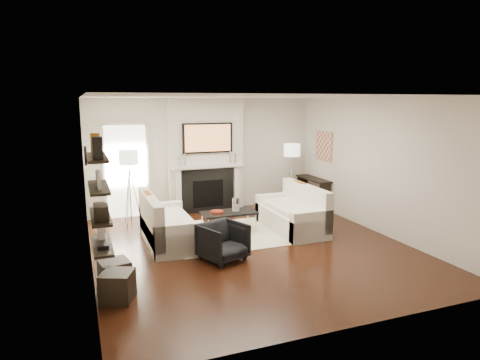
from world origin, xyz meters
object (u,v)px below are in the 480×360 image
object	(u,v)px
ottoman_near	(115,274)
armchair	(223,240)
coffee_table	(229,213)
loveseat_left_base	(170,232)
lamp_right_shade	(292,150)
loveseat_right_base	(291,220)
lamp_left_shade	(128,157)

from	to	relation	value
ottoman_near	armchair	bearing A→B (deg)	15.00
ottoman_near	coffee_table	bearing A→B (deg)	38.53
loveseat_left_base	lamp_right_shade	size ratio (longest dim) A/B	4.50
coffee_table	ottoman_near	bearing A→B (deg)	-141.47
loveseat_left_base	loveseat_right_base	bearing A→B (deg)	-1.48
armchair	coffee_table	bearing A→B (deg)	45.47
loveseat_right_base	armchair	world-z (taller)	armchair
loveseat_left_base	coffee_table	xyz separation A→B (m)	(1.27, 0.27, 0.19)
loveseat_right_base	lamp_right_shade	bearing A→B (deg)	62.55
armchair	loveseat_left_base	bearing A→B (deg)	98.15
loveseat_right_base	armchair	xyz separation A→B (m)	(-1.86, -1.10, 0.14)
ottoman_near	loveseat_left_base	bearing A→B (deg)	55.59
loveseat_right_base	lamp_right_shade	world-z (taller)	lamp_right_shade
coffee_table	lamp_left_shade	bearing A→B (deg)	143.04
coffee_table	ottoman_near	world-z (taller)	coffee_table
loveseat_left_base	coffee_table	world-z (taller)	same
coffee_table	ottoman_near	xyz separation A→B (m)	(-2.40, -1.91, -0.20)
coffee_table	armchair	bearing A→B (deg)	-113.02
loveseat_right_base	lamp_right_shade	size ratio (longest dim) A/B	4.50
coffee_table	lamp_left_shade	world-z (taller)	lamp_left_shade
loveseat_left_base	ottoman_near	bearing A→B (deg)	-124.41
armchair	lamp_right_shade	world-z (taller)	lamp_right_shade
loveseat_left_base	armchair	size ratio (longest dim) A/B	2.60
armchair	lamp_left_shade	size ratio (longest dim) A/B	1.73
armchair	lamp_right_shade	size ratio (longest dim) A/B	1.73
loveseat_right_base	lamp_right_shade	xyz separation A→B (m)	(0.87, 1.68, 1.24)
coffee_table	lamp_right_shade	world-z (taller)	lamp_right_shade
ottoman_near	loveseat_right_base	bearing A→B (deg)	23.45
lamp_left_shade	lamp_right_shade	bearing A→B (deg)	0.07
lamp_left_shade	coffee_table	bearing A→B (deg)	-36.96
loveseat_left_base	coffee_table	bearing A→B (deg)	11.76
loveseat_left_base	ottoman_near	world-z (taller)	loveseat_left_base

